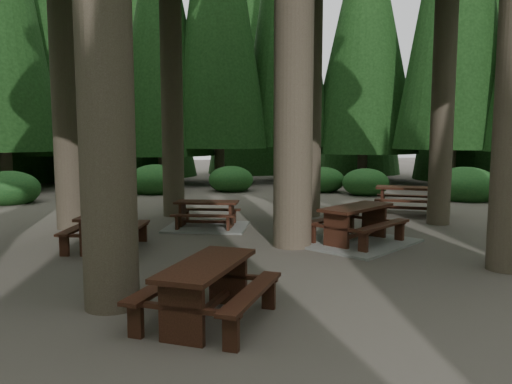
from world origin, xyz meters
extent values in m
plane|color=#4D453E|center=(0.00, 0.00, 0.00)|extent=(80.00, 80.00, 0.00)
cube|color=gray|center=(2.27, 0.14, 0.03)|extent=(3.24, 3.13, 0.05)
cube|color=black|center=(2.27, 0.14, 0.82)|extent=(2.05, 1.75, 0.07)
cube|color=black|center=(1.89, 0.67, 0.49)|extent=(1.77, 1.34, 0.05)
cube|color=black|center=(2.64, -0.40, 0.49)|extent=(1.77, 1.34, 0.05)
cube|color=black|center=(1.62, -0.31, 0.39)|extent=(0.41, 0.54, 0.78)
cube|color=black|center=(1.62, -0.31, 0.46)|extent=(0.97, 1.35, 0.07)
cube|color=black|center=(2.91, 0.58, 0.39)|extent=(0.41, 0.54, 0.78)
cube|color=black|center=(2.91, 0.58, 0.46)|extent=(0.97, 1.35, 0.07)
cube|color=black|center=(2.27, 0.14, 0.20)|extent=(1.39, 1.00, 0.09)
cube|color=black|center=(-3.17, 0.83, 0.75)|extent=(1.14, 1.92, 0.06)
cube|color=black|center=(-3.75, 0.98, 0.45)|extent=(0.70, 1.80, 0.05)
cube|color=black|center=(-2.59, 0.68, 0.45)|extent=(0.70, 1.80, 0.05)
cube|color=black|center=(-3.35, 0.14, 0.36)|extent=(0.55, 0.22, 0.72)
cube|color=black|center=(-3.35, 0.14, 0.42)|extent=(1.42, 0.45, 0.06)
cube|color=black|center=(-2.98, 1.53, 0.36)|extent=(0.55, 0.22, 0.72)
cube|color=black|center=(-2.98, 1.53, 0.42)|extent=(1.42, 0.45, 0.06)
cube|color=black|center=(-3.17, 0.83, 0.18)|extent=(0.46, 1.47, 0.08)
cube|color=gray|center=(-0.77, 2.76, 0.03)|extent=(2.51, 2.28, 0.05)
cube|color=black|center=(-0.77, 2.76, 0.68)|extent=(1.74, 1.11, 0.05)
cube|color=black|center=(-0.60, 3.27, 0.41)|extent=(1.62, 0.72, 0.05)
cube|color=black|center=(-0.94, 2.24, 0.41)|extent=(1.62, 0.72, 0.05)
cube|color=black|center=(-1.39, 2.96, 0.33)|extent=(0.22, 0.50, 0.65)
cube|color=black|center=(-1.39, 2.96, 0.38)|extent=(0.48, 1.27, 0.05)
cube|color=black|center=(-0.15, 2.55, 0.33)|extent=(0.22, 0.50, 0.65)
cube|color=black|center=(-0.15, 2.55, 0.38)|extent=(0.48, 1.27, 0.05)
cube|color=black|center=(-0.77, 2.76, 0.16)|extent=(1.31, 0.49, 0.07)
cube|color=black|center=(5.56, 3.72, 0.81)|extent=(2.07, 1.61, 0.06)
cube|color=black|center=(5.88, 4.28, 0.49)|extent=(1.83, 1.19, 0.05)
cube|color=black|center=(5.25, 3.15, 0.49)|extent=(1.83, 1.19, 0.05)
cube|color=black|center=(4.88, 4.10, 0.39)|extent=(0.37, 0.56, 0.78)
cube|color=black|center=(4.88, 4.10, 0.45)|extent=(0.84, 1.41, 0.06)
cube|color=black|center=(6.24, 3.34, 0.39)|extent=(0.37, 0.56, 0.78)
cube|color=black|center=(6.24, 3.34, 0.45)|extent=(0.84, 1.41, 0.06)
cube|color=black|center=(5.56, 3.72, 0.19)|extent=(1.46, 0.87, 0.09)
cube|color=black|center=(-1.56, -3.88, 0.76)|extent=(1.54, 1.93, 0.06)
cube|color=black|center=(-2.08, -3.57, 0.46)|extent=(1.15, 1.70, 0.05)
cube|color=black|center=(-1.03, -4.19, 0.46)|extent=(1.15, 1.70, 0.05)
cube|color=black|center=(-1.93, -4.51, 0.37)|extent=(0.52, 0.35, 0.73)
cube|color=black|center=(-1.93, -4.51, 0.43)|extent=(1.31, 0.82, 0.06)
cube|color=black|center=(-1.18, -3.25, 0.37)|extent=(0.52, 0.35, 0.73)
cube|color=black|center=(-1.18, -3.25, 0.43)|extent=(1.31, 0.82, 0.06)
cube|color=black|center=(-1.56, -3.88, 0.18)|extent=(0.85, 1.35, 0.08)
ellipsoid|color=#1B5020|center=(9.44, 6.45, 0.40)|extent=(2.42, 2.42, 1.49)
ellipsoid|color=#1B5020|center=(6.43, 8.69, 0.40)|extent=(1.90, 1.90, 1.17)
ellipsoid|color=#1B5020|center=(5.14, 10.17, 0.40)|extent=(1.84, 1.84, 1.13)
ellipsoid|color=#1B5020|center=(1.30, 11.25, 0.40)|extent=(1.95, 1.95, 1.20)
ellipsoid|color=#1B5020|center=(-1.94, 11.21, 0.40)|extent=(2.31, 2.31, 1.42)
ellipsoid|color=#1B5020|center=(-4.09, 10.56, 0.40)|extent=(1.93, 1.93, 1.19)
ellipsoid|color=#1B5020|center=(-7.11, 9.06, 0.40)|extent=(2.15, 2.15, 1.32)
cone|color=black|center=(8.89, 14.45, 8.24)|extent=(5.73, 5.73, 13.48)
cone|color=black|center=(-1.44, 15.36, 7.89)|extent=(5.17, 5.17, 12.91)
cone|color=black|center=(-6.57, 16.72, 8.10)|extent=(5.82, 5.82, 13.26)
cone|color=black|center=(11.00, 19.74, 9.51)|extent=(5.26, 5.26, 19.02)
cone|color=black|center=(4.25, 21.60, 8.07)|extent=(5.34, 5.34, 16.14)
cone|color=black|center=(-2.52, 20.86, 8.43)|extent=(6.57, 6.57, 16.86)
camera|label=1|loc=(-2.28, -10.11, 2.41)|focal=35.00mm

